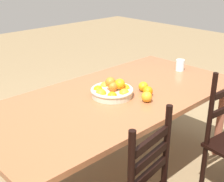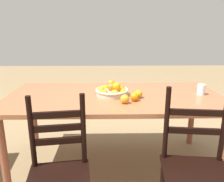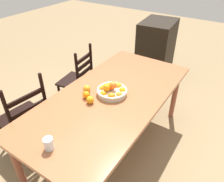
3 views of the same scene
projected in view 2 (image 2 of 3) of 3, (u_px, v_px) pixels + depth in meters
The scene contains 9 objects.
ground_plane at pixel (114, 163), 2.38m from camera, with size 12.00×12.00×0.00m, color olive.
dining_table at pixel (114, 102), 2.19m from camera, with size 2.03×0.99×0.74m.
chair_near_window at pixel (59, 174), 1.48m from camera, with size 0.45×0.45×0.95m.
chair_by_cabinet at pixel (197, 170), 1.53m from camera, with size 0.50×0.50×0.98m.
fruit_bowl at pixel (112, 91), 2.16m from camera, with size 0.31×0.31×0.15m.
orange_loose_0 at pixel (138, 94), 2.08m from camera, with size 0.07×0.07×0.07m, color orange.
orange_loose_1 at pixel (125, 99), 1.93m from camera, with size 0.08×0.08×0.08m, color orange.
orange_loose_2 at pixel (134, 97), 2.00m from camera, with size 0.07×0.07×0.07m, color orange.
drinking_glass at pixel (201, 89), 2.18m from camera, with size 0.07×0.07×0.10m, color silver.
Camera 2 is at (0.06, 2.08, 1.37)m, focal length 36.59 mm.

